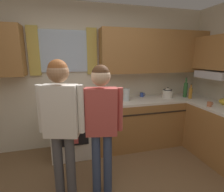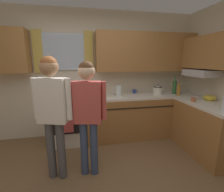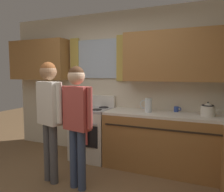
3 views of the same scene
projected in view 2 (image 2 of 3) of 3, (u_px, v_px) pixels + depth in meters
The scene contains 12 objects.
back_wall_unit at pixel (89, 66), 3.26m from camera, with size 4.60×0.42×2.60m.
kitchen_counter_run at pixel (159, 119), 3.21m from camera, with size 2.34×1.76×0.90m.
stove_oven at pixel (69, 119), 3.15m from camera, with size 0.65×0.67×1.10m.
bottle_wine_green at pixel (175, 87), 3.40m from camera, with size 0.08×0.08×0.39m.
bottle_oil_amber at pixel (179, 90), 3.29m from camera, with size 0.06×0.06×0.29m.
cup_terracotta at pixel (193, 100), 2.77m from camera, with size 0.11×0.07×0.08m.
mug_cobalt_blue at pixel (134, 91), 3.50m from camera, with size 0.11×0.07×0.08m.
stovetop_kettle at pixel (158, 90), 3.40m from camera, with size 0.27×0.20×0.21m.
water_pitcher at pixel (119, 91), 3.21m from camera, with size 0.19×0.11×0.22m.
mixing_bowl at pixel (210, 98), 2.86m from camera, with size 0.21×0.21×0.10m.
adult_left at pixel (52, 105), 2.03m from camera, with size 0.50×0.26×1.66m.
adult_in_plaid at pixel (88, 107), 2.11m from camera, with size 0.49×0.22×1.60m.
Camera 2 is at (-0.12, -1.54, 1.61)m, focal length 25.43 mm.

